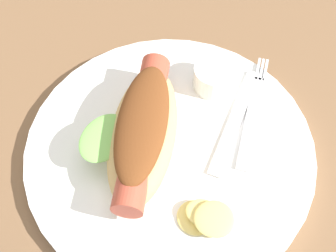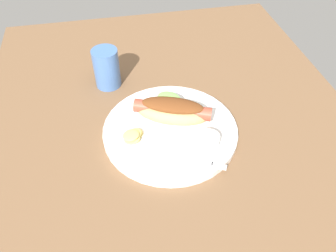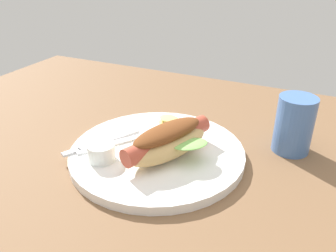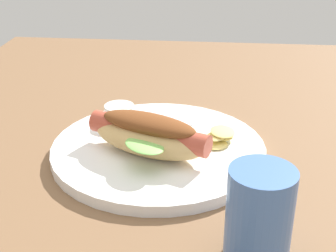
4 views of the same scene
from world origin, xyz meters
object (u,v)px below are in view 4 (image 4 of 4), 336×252
sauce_ramekin (120,114)px  drinking_cup (259,217)px  plate (158,150)px  chips_pile (219,137)px  knife (154,121)px  fork (154,115)px  hot_dog (149,134)px

sauce_ramekin → drinking_cup: (-27.95, -19.45, 2.17)cm
plate → drinking_cup: bearing=-149.3°
chips_pile → knife: bearing=58.9°
drinking_cup → fork: bearing=24.8°
plate → drinking_cup: drinking_cup is taller
plate → chips_pile: bearing=-80.0°
plate → knife: bearing=11.4°
hot_dog → sauce_ramekin: 11.29cm
plate → chips_pile: (1.53, -8.67, 1.74)cm
fork → plate: bearing=128.6°
plate → fork: fork is taller
sauce_ramekin → chips_pile: bearing=-108.9°
plate → chips_pile: size_ratio=4.88×
sauce_ramekin → chips_pile: 16.51cm
sauce_ramekin → fork: 6.08cm
hot_dog → drinking_cup: bearing=148.3°
fork → knife: 2.20cm
hot_dog → sauce_ramekin: size_ratio=3.84×
sauce_ramekin → fork: sauce_ramekin is taller
knife → chips_pile: size_ratio=2.28×
drinking_cup → chips_pile: bearing=9.6°
plate → hot_dog: hot_dog is taller
fork → knife: (-2.18, -0.27, -0.02)cm
knife → chips_pile: (-6.17, -10.23, 0.76)cm
sauce_ramekin → knife: 5.60cm
hot_dog → fork: hot_dog is taller
chips_pile → drinking_cup: (-22.62, -3.84, 2.70)cm
hot_dog → drinking_cup: drinking_cup is taller
sauce_ramekin → drinking_cup: drinking_cup is taller
plate → fork: bearing=10.5°
hot_dog → knife: bearing=-65.1°
knife → drinking_cup: (-28.79, -14.07, 3.46)cm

